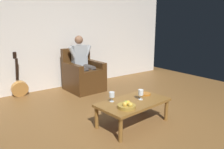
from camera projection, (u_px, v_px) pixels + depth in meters
ground_plane at (145, 133)px, 3.30m from camera, size 7.48×7.48×0.00m
wall_back at (58, 34)px, 5.34m from camera, size 6.63×0.06×2.59m
armchair at (83, 76)px, 5.29m from camera, size 0.77×0.86×0.98m
person_seated at (83, 62)px, 5.21m from camera, size 0.61×0.61×1.28m
coffee_table at (133, 104)px, 3.50m from camera, size 1.19×0.73×0.38m
guitar at (20, 87)px, 4.84m from camera, size 0.35×0.29×0.97m
wine_glass_near at (112, 95)px, 3.46m from camera, size 0.09×0.09×0.16m
wine_glass_far at (141, 93)px, 3.54m from camera, size 0.08×0.08×0.17m
fruit_bowl at (127, 106)px, 3.21m from camera, size 0.26×0.26×0.11m
decorative_dish at (145, 94)px, 3.81m from camera, size 0.18×0.18×0.02m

